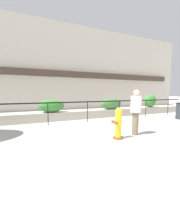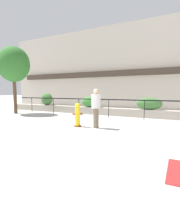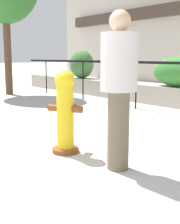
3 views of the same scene
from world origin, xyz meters
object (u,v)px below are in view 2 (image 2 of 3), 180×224
Objects in this scene: hedge_bush_0 at (47,99)px; hedge_bush_2 at (149,104)px; pedestrian at (96,106)px; street_tree at (13,65)px; hedge_bush_1 at (91,102)px; fire_hydrant at (78,115)px.

hedge_bush_0 reaches higher than hedge_bush_2.
street_tree is at bearing 165.29° from pedestrian.
hedge_bush_1 is 0.31× the size of street_tree.
hedge_bush_0 is 0.71× the size of hedge_bush_1.
street_tree is at bearing 162.47° from fire_hydrant.
street_tree is 2.78× the size of pedestrian.
hedge_bush_2 is 5.04m from fire_hydrant.
hedge_bush_0 is 0.22× the size of street_tree.
hedge_bush_2 is 4.55m from pedestrian.
hedge_bush_1 is at bearing 0.00° from hedge_bush_0.
street_tree is at bearing -165.82° from hedge_bush_2.
hedge_bush_2 is at bearing 14.18° from street_tree.
hedge_bush_1 is 3.99m from hedge_bush_2.
hedge_bush_1 is 0.95× the size of hedge_bush_2.
fire_hydrant is (-2.48, -4.38, -0.32)m from hedge_bush_2.
fire_hydrant is 0.98m from pedestrian.
street_tree is at bearing -113.54° from hedge_bush_0.
street_tree reaches higher than fire_hydrant.
hedge_bush_0 is 8.07m from hedge_bush_2.
fire_hydrant is at bearing -119.50° from hedge_bush_2.
hedge_bush_1 is 6.17m from street_tree.
fire_hydrant is at bearing -17.53° from street_tree.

